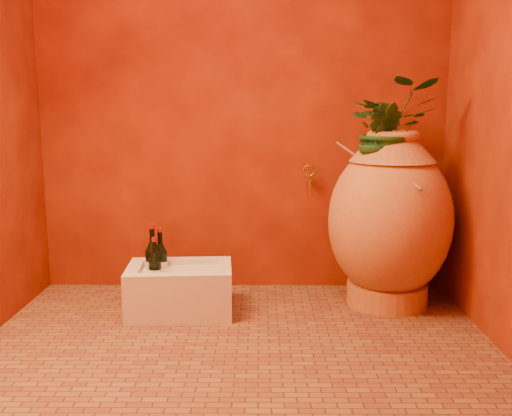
{
  "coord_description": "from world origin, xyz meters",
  "views": [
    {
      "loc": [
        0.11,
        -2.54,
        1.14
      ],
      "look_at": [
        0.09,
        0.35,
        0.62
      ],
      "focal_mm": 40.0,
      "sensor_mm": 36.0,
      "label": 1
    }
  ],
  "objects_px": {
    "wine_bottle_b": "(155,272)",
    "wall_tap": "(309,179)",
    "wine_bottle_c": "(161,264)",
    "stone_basin": "(180,290)",
    "wine_bottle_a": "(153,264)",
    "amphora": "(390,220)"
  },
  "relations": [
    {
      "from": "amphora",
      "to": "wine_bottle_b",
      "type": "xyz_separation_m",
      "value": [
        -1.31,
        -0.2,
        -0.25
      ]
    },
    {
      "from": "wine_bottle_b",
      "to": "wall_tap",
      "type": "xyz_separation_m",
      "value": [
        0.87,
        0.46,
        0.45
      ]
    },
    {
      "from": "wine_bottle_a",
      "to": "wine_bottle_b",
      "type": "relative_size",
      "value": 1.19
    },
    {
      "from": "wine_bottle_a",
      "to": "wall_tap",
      "type": "distance_m",
      "value": 1.06
    },
    {
      "from": "amphora",
      "to": "wine_bottle_b",
      "type": "relative_size",
      "value": 3.4
    },
    {
      "from": "wine_bottle_b",
      "to": "wine_bottle_c",
      "type": "bearing_deg",
      "value": 85.61
    },
    {
      "from": "stone_basin",
      "to": "wall_tap",
      "type": "relative_size",
      "value": 3.33
    },
    {
      "from": "stone_basin",
      "to": "wine_bottle_b",
      "type": "distance_m",
      "value": 0.18
    },
    {
      "from": "amphora",
      "to": "wine_bottle_a",
      "type": "xyz_separation_m",
      "value": [
        -1.34,
        -0.12,
        -0.23
      ]
    },
    {
      "from": "wall_tap",
      "to": "wine_bottle_b",
      "type": "bearing_deg",
      "value": -152.01
    },
    {
      "from": "wine_bottle_a",
      "to": "wine_bottle_c",
      "type": "distance_m",
      "value": 0.05
    },
    {
      "from": "wine_bottle_c",
      "to": "wall_tap",
      "type": "xyz_separation_m",
      "value": [
        0.86,
        0.34,
        0.44
      ]
    },
    {
      "from": "amphora",
      "to": "wall_tap",
      "type": "bearing_deg",
      "value": 149.65
    },
    {
      "from": "wall_tap",
      "to": "wine_bottle_c",
      "type": "bearing_deg",
      "value": -158.58
    },
    {
      "from": "wine_bottle_a",
      "to": "stone_basin",
      "type": "bearing_deg",
      "value": -12.93
    },
    {
      "from": "wine_bottle_c",
      "to": "wall_tap",
      "type": "bearing_deg",
      "value": 21.42
    },
    {
      "from": "wine_bottle_b",
      "to": "stone_basin",
      "type": "bearing_deg",
      "value": 22.33
    },
    {
      "from": "wall_tap",
      "to": "stone_basin",
      "type": "bearing_deg",
      "value": -151.1
    },
    {
      "from": "amphora",
      "to": "wine_bottle_a",
      "type": "distance_m",
      "value": 1.36
    },
    {
      "from": "wine_bottle_a",
      "to": "wine_bottle_b",
      "type": "distance_m",
      "value": 0.09
    },
    {
      "from": "wine_bottle_a",
      "to": "wine_bottle_b",
      "type": "height_order",
      "value": "wine_bottle_a"
    },
    {
      "from": "stone_basin",
      "to": "wine_bottle_b",
      "type": "relative_size",
      "value": 2.02
    }
  ]
}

